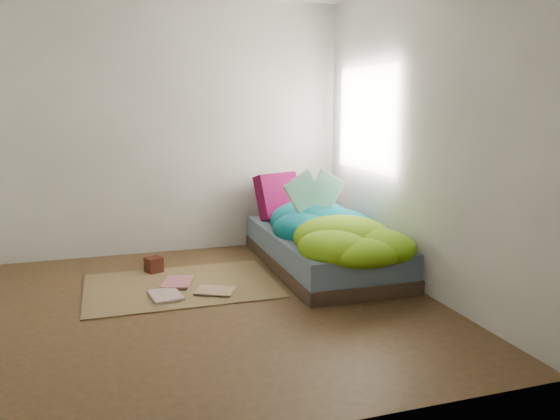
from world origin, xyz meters
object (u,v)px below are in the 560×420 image
object	(u,v)px
bed	(322,250)
pillow_magenta	(278,196)
open_book	(315,181)
floor_book_a	(151,298)
floor_book_b	(163,282)
wooden_box	(154,265)

from	to	relation	value
bed	pillow_magenta	bearing A→B (deg)	103.76
bed	open_book	distance (m)	0.67
pillow_magenta	open_book	bearing A→B (deg)	-99.22
floor_book_a	floor_book_b	size ratio (longest dim) A/B	0.97
open_book	floor_book_b	distance (m)	1.67
bed	floor_book_b	distance (m)	1.52
wooden_box	open_book	bearing A→B (deg)	-8.96
bed	open_book	size ratio (longest dim) A/B	3.98
floor_book_a	floor_book_b	distance (m)	0.37
bed	open_book	bearing A→B (deg)	136.22
pillow_magenta	wooden_box	distance (m)	1.54
pillow_magenta	open_book	size ratio (longest dim) A/B	0.94
wooden_box	floor_book_b	bearing A→B (deg)	-83.19
open_book	floor_book_a	world-z (taller)	open_book
floor_book_b	pillow_magenta	bearing A→B (deg)	52.98
open_book	wooden_box	bearing A→B (deg)	164.56
floor_book_b	bed	bearing A→B (deg)	22.99
floor_book_a	bed	bearing A→B (deg)	6.56
open_book	wooden_box	distance (m)	1.70
wooden_box	floor_book_b	size ratio (longest dim) A/B	0.41
bed	floor_book_b	xyz separation A→B (m)	(-1.51, -0.10, -0.14)
bed	floor_book_a	size ratio (longest dim) A/B	6.29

